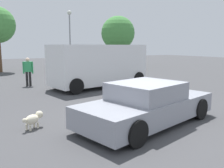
{
  "coord_description": "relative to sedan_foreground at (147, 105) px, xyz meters",
  "views": [
    {
      "loc": [
        -4.26,
        -5.27,
        2.24
      ],
      "look_at": [
        0.15,
        1.96,
        0.9
      ],
      "focal_mm": 38.54,
      "sensor_mm": 36.0,
      "label": 1
    }
  ],
  "objects": [
    {
      "name": "ground_plane",
      "position": [
        -0.12,
        0.05,
        -0.57
      ],
      "size": [
        80.0,
        80.0,
        0.0
      ],
      "primitive_type": "plane",
      "color": "#424244"
    },
    {
      "name": "sedan_foreground",
      "position": [
        0.0,
        0.0,
        0.0
      ],
      "size": [
        4.71,
        2.7,
        1.23
      ],
      "rotation": [
        0.0,
        0.0,
        0.22
      ],
      "color": "gray",
      "rests_on": "ground_plane"
    },
    {
      "name": "dog",
      "position": [
        -2.92,
        1.3,
        -0.29
      ],
      "size": [
        0.62,
        0.44,
        0.45
      ],
      "rotation": [
        0.0,
        0.0,
        0.49
      ],
      "color": "beige",
      "rests_on": "ground_plane"
    },
    {
      "name": "van_white",
      "position": [
        1.85,
        6.35,
        0.67
      ],
      "size": [
        5.61,
        2.84,
        2.31
      ],
      "rotation": [
        0.0,
        0.0,
        3.29
      ],
      "color": "white",
      "rests_on": "ground_plane"
    },
    {
      "name": "pedestrian",
      "position": [
        -1.42,
        8.71,
        0.37
      ],
      "size": [
        0.54,
        0.37,
        1.6
      ],
      "rotation": [
        0.0,
        0.0,
        1.21
      ],
      "color": "black",
      "rests_on": "ground_plane"
    },
    {
      "name": "light_post_near",
      "position": [
        5.27,
        19.15,
        3.47
      ],
      "size": [
        0.44,
        0.44,
        5.89
      ],
      "color": "gray",
      "rests_on": "ground_plane"
    },
    {
      "name": "tree_back_center",
      "position": [
        10.03,
        17.16,
        3.05
      ],
      "size": [
        3.64,
        3.64,
        5.45
      ],
      "color": "brown",
      "rests_on": "ground_plane"
    }
  ]
}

